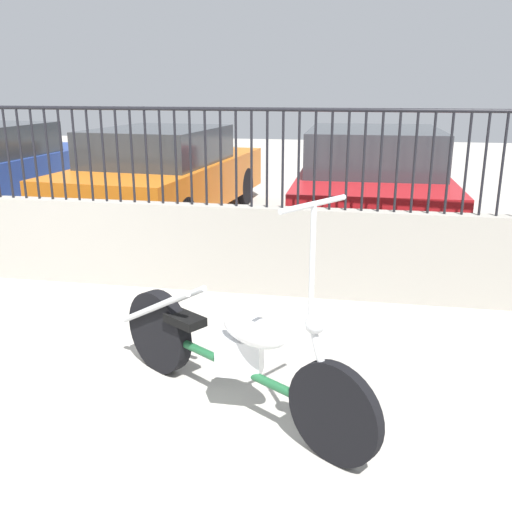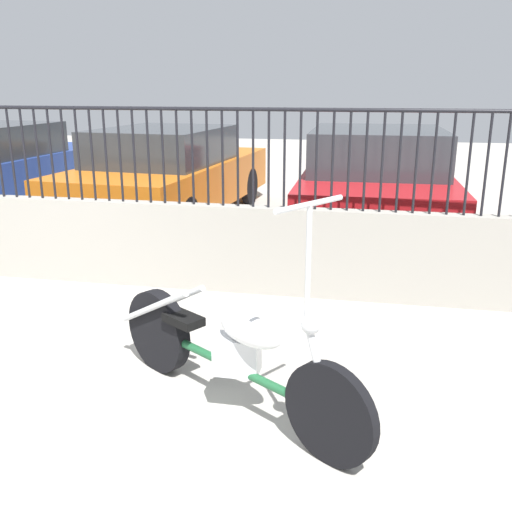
% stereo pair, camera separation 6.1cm
% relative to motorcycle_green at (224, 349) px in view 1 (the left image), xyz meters
% --- Properties ---
extents(low_wall, '(10.52, 0.18, 0.88)m').
position_rel_motorcycle_green_xyz_m(low_wall, '(-2.10, 2.12, 0.05)').
color(low_wall, '#9E998E').
rests_on(low_wall, ground_plane).
extents(fence_railing, '(10.52, 0.04, 0.94)m').
position_rel_motorcycle_green_xyz_m(fence_railing, '(-2.10, 2.12, 1.08)').
color(fence_railing, black).
rests_on(fence_railing, low_wall).
extents(motorcycle_green, '(1.90, 1.30, 1.45)m').
position_rel_motorcycle_green_xyz_m(motorcycle_green, '(0.00, 0.00, 0.00)').
color(motorcycle_green, black).
rests_on(motorcycle_green, ground_plane).
extents(car_orange, '(2.20, 4.63, 1.41)m').
position_rel_motorcycle_green_xyz_m(car_orange, '(-2.15, 5.09, 0.32)').
color(car_orange, black).
rests_on(car_orange, ground_plane).
extents(car_red, '(1.96, 4.50, 1.46)m').
position_rel_motorcycle_green_xyz_m(car_red, '(0.95, 4.80, 0.34)').
color(car_red, black).
rests_on(car_red, ground_plane).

